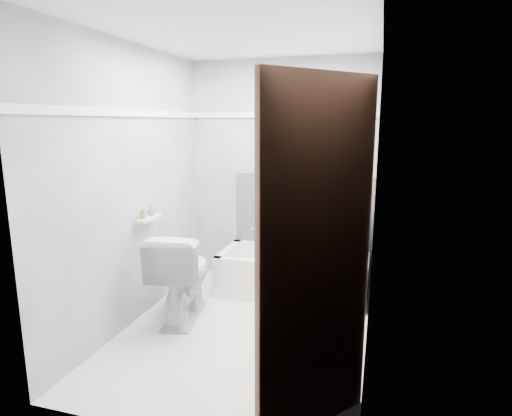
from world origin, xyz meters
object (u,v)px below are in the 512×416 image
at_px(toilet, 182,275).
at_px(soap_bottle_b, 151,210).
at_px(bathtub, 293,273).
at_px(door, 361,287).
at_px(office_chair, 340,239).
at_px(soap_bottle_a, 143,213).

height_order(toilet, soap_bottle_b, soap_bottle_b).
relative_size(bathtub, toilet, 1.83).
relative_size(bathtub, soap_bottle_b, 17.11).
relative_size(bathtub, door, 0.75).
height_order(office_chair, soap_bottle_b, office_chair).
xyz_separation_m(soap_bottle_a, soap_bottle_b, (0.00, 0.14, -0.01)).
distance_m(bathtub, door, 2.46).
height_order(bathtub, toilet, toilet).
bearing_deg(door, toilet, 139.18).
xyz_separation_m(bathtub, soap_bottle_b, (-1.17, -0.75, 0.75)).
distance_m(toilet, soap_bottle_a, 0.65).
bearing_deg(toilet, soap_bottle_a, 1.73).
bearing_deg(door, office_chair, 97.32).
xyz_separation_m(door, soap_bottle_a, (-1.92, 1.32, -0.03)).
relative_size(toilet, soap_bottle_a, 8.02).
relative_size(office_chair, soap_bottle_b, 10.97).
bearing_deg(door, soap_bottle_b, 142.83).
distance_m(office_chair, door, 2.31).
bearing_deg(office_chair, soap_bottle_b, -161.62).
relative_size(office_chair, door, 0.48).
bearing_deg(office_chair, bathtub, 178.33).
bearing_deg(toilet, bathtub, -145.63).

